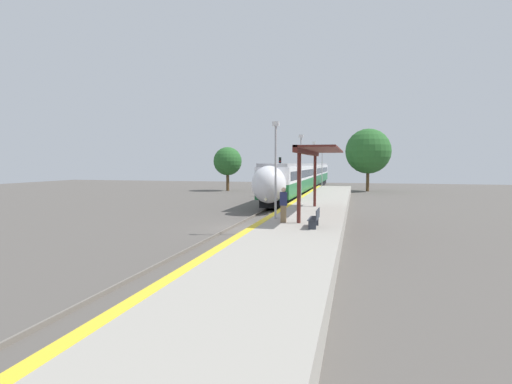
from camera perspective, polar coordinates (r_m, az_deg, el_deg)
The scene contains 15 objects.
ground_plane at distance 24.54m, azimuth -1.86°, elevation -5.27°, with size 120.00×120.00×0.00m, color #56514C.
rail_left at distance 24.73m, azimuth -3.47°, elevation -5.03°, with size 0.08×90.00×0.15m, color slate.
rail_right at distance 24.34m, azimuth -0.22°, elevation -5.17°, with size 0.08×90.00×0.15m, color slate.
train at distance 53.44m, azimuth 6.92°, elevation 2.25°, with size 2.87×47.52×3.99m.
platform_right at distance 23.71m, azimuth 7.16°, elevation -4.49°, with size 4.41×64.00×0.94m.
platform_bench at distance 19.36m, azimuth 8.48°, elevation -3.64°, with size 0.44×1.63×0.89m.
person_waiting at distance 20.77m, azimuth 3.95°, elevation -1.73°, with size 0.36×0.24×1.83m.
railway_signal at distance 48.21m, azimuth 3.45°, elevation 2.77°, with size 0.28×0.28×4.73m.
lamppost_near at distance 22.20m, azimuth 2.82°, elevation 4.12°, with size 0.36×0.20×5.37m.
lamppost_mid at distance 32.49m, azimuth 6.42°, elevation 4.10°, with size 0.36×0.20×5.37m.
lamppost_far at distance 42.85m, azimuth 8.29°, elevation 4.08°, with size 0.36×0.20×5.37m.
lamppost_farthest at distance 53.23m, azimuth 9.43°, elevation 4.07°, with size 0.36×0.20×5.37m.
station_canopy at distance 24.52m, azimuth 8.85°, elevation 5.51°, with size 2.02×11.20×3.95m.
background_tree_left at distance 58.19m, azimuth -4.08°, elevation 4.39°, with size 4.10×4.10×6.35m.
background_tree_right at distance 59.16m, azimuth 15.74°, elevation 5.63°, with size 6.39×6.39×8.91m.
Camera 1 is at (6.65, -23.28, 4.01)m, focal length 28.00 mm.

